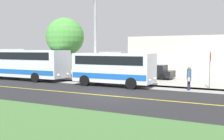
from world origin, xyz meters
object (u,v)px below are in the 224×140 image
object	(u,v)px
commercial_building	(201,55)
transit_bus_rear	(17,63)
street_light_pole	(95,35)
tree_curbside	(65,37)
shuttle_bus_front	(114,67)
parked_car_near	(153,72)
stop_sign	(210,63)
pedestrian_with_bags	(189,77)

from	to	relation	value
commercial_building	transit_bus_rear	bearing A→B (deg)	-43.04
street_light_pole	tree_curbside	size ratio (longest dim) A/B	1.21
transit_bus_rear	street_light_pole	world-z (taller)	street_light_pole
shuttle_bus_front	parked_car_near	xyz separation A→B (m)	(-6.76, 1.28, -0.87)
parked_car_near	commercial_building	size ratio (longest dim) A/B	0.27
stop_sign	street_light_pole	xyz separation A→B (m)	(1.23, -9.45, 2.28)
transit_bus_rear	tree_curbside	bearing A→B (deg)	125.49
shuttle_bus_front	transit_bus_rear	world-z (taller)	transit_bus_rear
pedestrian_with_bags	parked_car_near	xyz separation A→B (m)	(-6.49, -4.83, -0.30)
stop_sign	transit_bus_rear	bearing A→B (deg)	-85.26
transit_bus_rear	street_light_pole	xyz separation A→B (m)	(-0.30, 8.98, 2.55)
pedestrian_with_bags	stop_sign	bearing A→B (deg)	135.14
parked_car_near	tree_curbside	distance (m)	9.88
pedestrian_with_bags	tree_curbside	xyz separation A→B (m)	(-2.62, -13.15, 3.35)
transit_bus_rear	pedestrian_with_bags	xyz separation A→B (m)	(-0.21, 17.11, -0.71)
shuttle_bus_front	pedestrian_with_bags	size ratio (longest dim) A/B	3.74
commercial_building	stop_sign	bearing A→B (deg)	10.05
street_light_pole	parked_car_near	world-z (taller)	street_light_pole
parked_car_near	street_light_pole	bearing A→B (deg)	-27.34
stop_sign	pedestrian_with_bags	bearing A→B (deg)	-44.86
commercial_building	shuttle_bus_front	bearing A→B (deg)	-15.57
commercial_building	pedestrian_with_bags	bearing A→B (deg)	4.81
tree_curbside	pedestrian_with_bags	bearing A→B (deg)	78.73
stop_sign	street_light_pole	size ratio (longest dim) A/B	0.38
shuttle_bus_front	stop_sign	size ratio (longest dim) A/B	2.37
shuttle_bus_front	stop_sign	xyz separation A→B (m)	(-1.58, 7.42, 0.40)
parked_car_near	stop_sign	bearing A→B (deg)	49.87
stop_sign	tree_curbside	world-z (taller)	tree_curbside
street_light_pole	commercial_building	distance (m)	17.95
shuttle_bus_front	pedestrian_with_bags	bearing A→B (deg)	92.49
tree_curbside	commercial_building	world-z (taller)	tree_curbside
pedestrian_with_bags	tree_curbside	world-z (taller)	tree_curbside
transit_bus_rear	stop_sign	bearing A→B (deg)	94.74
shuttle_bus_front	stop_sign	world-z (taller)	stop_sign
stop_sign	commercial_building	world-z (taller)	commercial_building
shuttle_bus_front	street_light_pole	bearing A→B (deg)	-99.95
shuttle_bus_front	parked_car_near	distance (m)	6.93
pedestrian_with_bags	parked_car_near	bearing A→B (deg)	-143.38
shuttle_bus_front	street_light_pole	size ratio (longest dim) A/B	0.89
tree_curbside	parked_car_near	bearing A→B (deg)	114.96
transit_bus_rear	commercial_building	xyz separation A→B (m)	(-16.83, 15.72, 0.63)
tree_curbside	commercial_building	size ratio (longest dim) A/B	0.38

